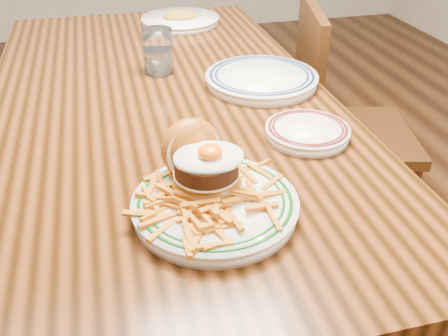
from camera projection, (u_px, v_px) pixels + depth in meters
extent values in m
plane|color=black|center=(176.00, 304.00, 1.66)|extent=(6.00, 6.00, 0.00)
cube|color=black|center=(161.00, 106.00, 1.27)|extent=(0.85, 1.60, 0.05)
cylinder|color=black|center=(51.00, 123.00, 2.00)|extent=(0.07, 0.07, 0.70)
cylinder|color=black|center=(227.00, 104.00, 2.15)|extent=(0.07, 0.07, 0.70)
cube|color=#3D1F0C|center=(354.00, 136.00, 1.77)|extent=(0.49, 0.49, 0.04)
cube|color=#3D1F0C|center=(308.00, 74.00, 1.64)|extent=(0.12, 0.40, 0.44)
cylinder|color=#3D1F0C|center=(379.00, 162.00, 2.04)|extent=(0.04, 0.04, 0.40)
cylinder|color=#3D1F0C|center=(294.00, 163.00, 2.03)|extent=(0.04, 0.04, 0.40)
cylinder|color=#3D1F0C|center=(406.00, 215.00, 1.74)|extent=(0.04, 0.04, 0.40)
cylinder|color=#3D1F0C|center=(307.00, 215.00, 1.74)|extent=(0.04, 0.04, 0.40)
cylinder|color=white|center=(215.00, 208.00, 0.85)|extent=(0.28, 0.28, 0.02)
cylinder|color=white|center=(215.00, 201.00, 0.84)|extent=(0.28, 0.28, 0.01)
torus|color=#0C4311|center=(215.00, 200.00, 0.84)|extent=(0.26, 0.26, 0.01)
torus|color=#0C4311|center=(215.00, 200.00, 0.84)|extent=(0.24, 0.24, 0.01)
ellipsoid|color=#9B4E14|center=(207.00, 183.00, 0.86)|extent=(0.12, 0.12, 0.05)
cylinder|color=beige|center=(207.00, 173.00, 0.85)|extent=(0.11, 0.11, 0.00)
cylinder|color=black|center=(206.00, 166.00, 0.84)|extent=(0.11, 0.11, 0.03)
ellipsoid|color=white|center=(209.00, 157.00, 0.83)|extent=(0.12, 0.10, 0.01)
ellipsoid|color=#FF6105|center=(210.00, 152.00, 0.82)|extent=(0.04, 0.04, 0.02)
ellipsoid|color=#9B4E14|center=(191.00, 149.00, 0.89)|extent=(0.13, 0.11, 0.13)
cylinder|color=beige|center=(195.00, 154.00, 0.88)|extent=(0.11, 0.05, 0.10)
cylinder|color=white|center=(307.00, 134.00, 1.07)|extent=(0.18, 0.18, 0.02)
cylinder|color=white|center=(308.00, 129.00, 1.06)|extent=(0.18, 0.18, 0.01)
torus|color=#561317|center=(308.00, 128.00, 1.06)|extent=(0.17, 0.17, 0.01)
torus|color=#561317|center=(308.00, 128.00, 1.06)|extent=(0.15, 0.15, 0.01)
cube|color=silver|center=(315.00, 125.00, 1.08)|extent=(0.08, 0.10, 0.00)
cylinder|color=white|center=(261.00, 81.00, 1.31)|extent=(0.29, 0.29, 0.02)
cylinder|color=white|center=(262.00, 76.00, 1.31)|extent=(0.30, 0.30, 0.01)
torus|color=#0E2049|center=(262.00, 75.00, 1.30)|extent=(0.27, 0.27, 0.01)
torus|color=#0E2049|center=(262.00, 75.00, 1.30)|extent=(0.25, 0.25, 0.01)
cylinder|color=white|center=(158.00, 51.00, 1.36)|extent=(0.08, 0.08, 0.12)
cylinder|color=silver|center=(159.00, 61.00, 1.38)|extent=(0.07, 0.07, 0.06)
cylinder|color=white|center=(180.00, 22.00, 1.78)|extent=(0.27, 0.27, 0.02)
cylinder|color=white|center=(180.00, 18.00, 1.77)|extent=(0.28, 0.28, 0.01)
ellipsoid|color=#AF8B32|center=(180.00, 15.00, 1.76)|extent=(0.12, 0.10, 0.04)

